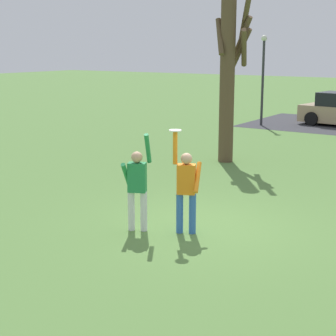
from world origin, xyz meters
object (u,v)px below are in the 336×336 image
Objects in this scene: person_catcher at (186,186)px; bare_tree_tall at (229,75)px; frisbee_disc at (175,130)px; lamppost_by_lot at (263,71)px; person_defender at (137,184)px.

bare_tree_tall is (-2.60, 6.82, 1.84)m from person_catcher.
person_catcher is 1.13m from frisbee_disc.
frisbee_disc is 0.06× the size of lamppost_by_lot.
person_catcher is 1.00m from person_defender.
bare_tree_tall is (-1.69, 7.23, 1.84)m from person_defender.
lamppost_by_lot is at bearing 107.77° from frisbee_disc.
bare_tree_tall is at bearing -73.32° from lamppost_by_lot.
person_defender is at bearing 0.00° from person_catcher.
person_catcher is 7.52m from bare_tree_tall.
lamppost_by_lot reaches higher than person_defender.
frisbee_disc is at bearing 0.00° from person_catcher.
person_defender is 0.39× the size of bare_tree_tall.
lamppost_by_lot is (-4.26, 15.80, 1.60)m from person_defender.
bare_tree_tall is 1.23× the size of lamppost_by_lot.
person_catcher is 8.54× the size of frisbee_disc.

